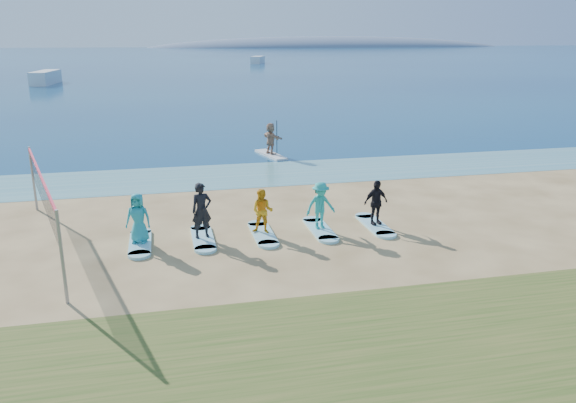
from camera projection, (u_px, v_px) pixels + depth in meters
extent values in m
plane|color=tan|center=(257.00, 257.00, 17.33)|extent=(600.00, 600.00, 0.00)
plane|color=teal|center=(220.00, 176.00, 27.14)|extent=(600.00, 600.00, 0.00)
plane|color=navy|center=(166.00, 58.00, 166.86)|extent=(600.00, 600.00, 0.00)
ellipsoid|color=slate|center=(332.00, 47.00, 317.88)|extent=(220.00, 56.00, 18.00)
cylinder|color=gray|center=(62.00, 258.00, 13.97)|extent=(0.09, 0.09, 2.50)
cylinder|color=gray|center=(33.00, 179.00, 21.60)|extent=(0.09, 0.09, 2.50)
cube|color=black|center=(42.00, 190.00, 17.60)|extent=(2.36, 8.70, 1.00)
cube|color=red|center=(40.00, 174.00, 17.45)|extent=(2.38, 8.71, 0.10)
cube|color=silver|center=(271.00, 155.00, 31.73)|extent=(1.39, 3.08, 0.12)
imported|color=tan|center=(271.00, 138.00, 31.46)|extent=(1.14, 1.69, 1.75)
cube|color=silver|center=(46.00, 84.00, 77.79)|extent=(3.04, 8.38, 1.79)
cube|color=silver|center=(258.00, 63.00, 133.81)|extent=(4.51, 7.23, 1.67)
cube|color=#95DAE6|center=(140.00, 243.00, 18.32)|extent=(0.70, 2.20, 0.09)
imported|color=teal|center=(138.00, 218.00, 18.07)|extent=(0.91, 0.72, 1.64)
cube|color=#95DAE6|center=(203.00, 238.00, 18.75)|extent=(0.70, 2.20, 0.09)
imported|color=black|center=(202.00, 211.00, 18.47)|extent=(0.76, 0.59, 1.86)
cube|color=#95DAE6|center=(263.00, 234.00, 19.19)|extent=(0.70, 2.20, 0.09)
imported|color=orange|center=(262.00, 211.00, 18.96)|extent=(0.90, 0.82, 1.52)
cube|color=#95DAE6|center=(320.00, 229.00, 19.62)|extent=(0.70, 2.20, 0.09)
imported|color=teal|center=(320.00, 206.00, 19.37)|extent=(1.15, 0.78, 1.66)
cube|color=#95DAE6|center=(375.00, 225.00, 20.05)|extent=(0.70, 2.20, 0.09)
imported|color=black|center=(376.00, 202.00, 19.81)|extent=(1.00, 0.59, 1.61)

